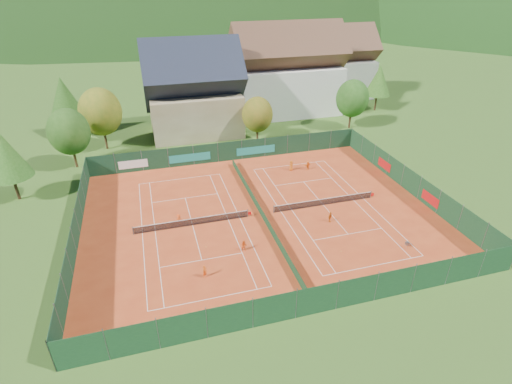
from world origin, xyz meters
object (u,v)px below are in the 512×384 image
object	(u,v)px
chalet	(194,94)
player_left_far	(179,219)
hotel_block_a	(287,75)
hotel_block_b	(334,66)
player_left_near	(205,271)
ball_hopper	(407,243)
player_left_mid	(244,246)
player_right_near	(330,217)
player_right_far_b	(308,166)
player_right_far_a	(291,166)

from	to	relation	value
chalet	player_left_far	xyz separation A→B (m)	(-6.41, -29.35, -5.97)
player_left_far	chalet	bearing A→B (deg)	-106.59
hotel_block_a	hotel_block_b	distance (m)	16.14
player_left_far	player_left_near	bearing A→B (deg)	93.44
ball_hopper	player_left_mid	distance (m)	16.76
player_left_near	player_right_near	size ratio (longest dim) A/B	1.02
player_left_mid	player_right_far_b	distance (m)	20.83
player_right_far_a	player_right_far_b	world-z (taller)	player_right_far_a
player_left_mid	hotel_block_b	bearing A→B (deg)	66.09
hotel_block_b	hotel_block_a	bearing A→B (deg)	-150.26
ball_hopper	player_left_mid	xyz separation A→B (m)	(-16.23, 4.18, 0.07)
player_right_far_a	ball_hopper	bearing A→B (deg)	91.26
ball_hopper	player_left_far	xyz separation A→B (m)	(-22.04, 10.91, 0.10)
chalet	player_right_near	xyz separation A→B (m)	(10.12, -33.58, -5.97)
ball_hopper	player_right_near	size ratio (longest dim) A/B	0.61
hotel_block_a	player_left_far	xyz separation A→B (m)	(-25.41, -35.35, -6.73)
chalet	player_right_far_b	xyz separation A→B (m)	(12.94, -20.25, -5.97)
player_left_far	player_right_near	bearing A→B (deg)	161.37
player_left_far	hotel_block_b	bearing A→B (deg)	-136.55
player_right_near	hotel_block_a	bearing A→B (deg)	41.22
player_left_far	player_right_far_a	distance (m)	19.51
player_left_near	player_right_far_b	bearing A→B (deg)	10.12
player_left_near	player_right_far_b	size ratio (longest dim) A/B	1.02
chalet	player_right_far_a	bearing A→B (deg)	-61.83
player_left_mid	player_right_far_a	size ratio (longest dim) A/B	0.83
player_left_near	hotel_block_a	bearing A→B (deg)	25.89
player_left_mid	player_right_near	world-z (taller)	player_right_near
ball_hopper	player_left_far	distance (m)	24.60
hotel_block_b	chalet	bearing A→B (deg)	-157.01
hotel_block_b	player_left_mid	size ratio (longest dim) A/B	13.83
player_left_mid	player_right_near	size ratio (longest dim) A/B	0.95
player_right_near	chalet	bearing A→B (deg)	70.64
player_left_mid	ball_hopper	bearing A→B (deg)	-4.50
player_left_mid	player_right_far_b	world-z (taller)	player_right_far_b
player_left_near	player_left_far	bearing A→B (deg)	61.80
chalet	hotel_block_b	xyz separation A→B (m)	(33.00, 14.00, -0.01)
player_left_near	player_left_mid	xyz separation A→B (m)	(4.51, 2.88, -0.05)
hotel_block_b	player_right_far_a	xyz separation A→B (m)	(-22.41, -33.77, -5.87)
hotel_block_a	ball_hopper	world-z (taller)	hotel_block_a
player_left_near	player_right_far_a	world-z (taller)	player_right_far_a
ball_hopper	player_right_near	world-z (taller)	player_right_near
player_left_far	player_right_far_b	world-z (taller)	player_right_far_b
player_right_far_b	player_left_near	bearing A→B (deg)	28.18
hotel_block_b	player_left_far	xyz separation A→B (m)	(-39.41, -43.35, -5.96)
player_right_far_a	hotel_block_a	bearing A→B (deg)	-120.65
chalet	player_right_far_b	world-z (taller)	chalet
player_left_near	player_left_mid	distance (m)	5.35
hotel_block_a	player_left_mid	size ratio (longest dim) A/B	17.28
ball_hopper	player_right_far_b	distance (m)	20.19
player_left_far	player_right_far_b	distance (m)	21.38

